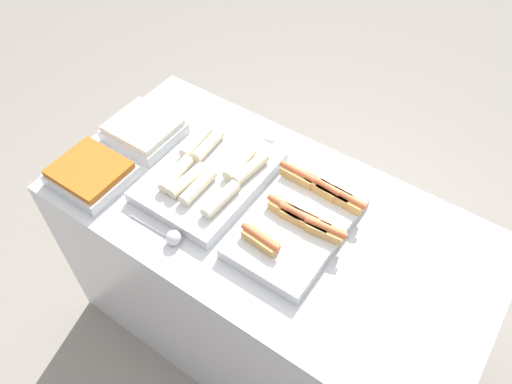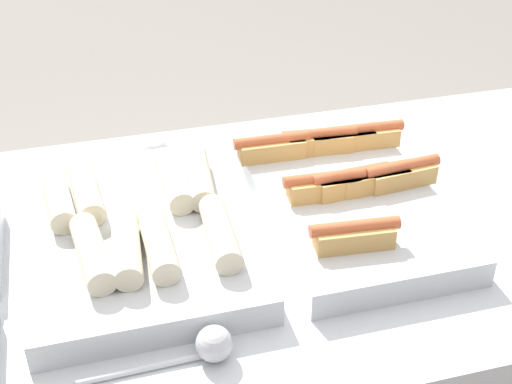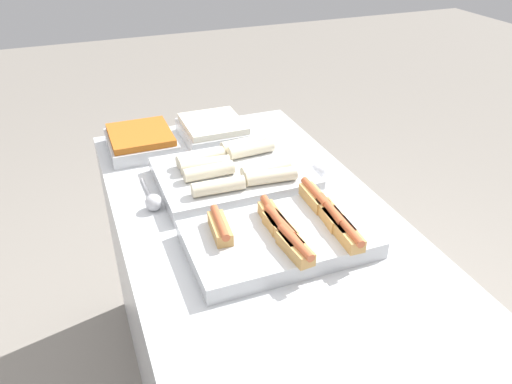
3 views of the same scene
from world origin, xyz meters
TOP-DOWN VIEW (x-y plane):
  - counter at (0.00, 0.00)m, footprint 1.61×0.82m
  - tray_hotdogs at (0.12, 0.01)m, footprint 0.35×0.50m
  - tray_wraps at (-0.26, -0.00)m, footprint 0.37×0.50m
  - tray_side_front at (-0.63, -0.24)m, footprint 0.27×0.24m
  - tray_side_back at (-0.63, 0.04)m, footprint 0.27×0.24m
  - serving_spoon_near at (-0.21, -0.28)m, footprint 0.22×0.05m
  - serving_spoon_far at (-0.21, 0.28)m, footprint 0.22×0.05m

SIDE VIEW (x-z plane):
  - counter at x=0.00m, z-range 0.00..0.90m
  - serving_spoon_far at x=-0.21m, z-range 0.90..0.95m
  - serving_spoon_near at x=-0.21m, z-range 0.90..0.95m
  - tray_wraps at x=-0.26m, z-range 0.89..0.99m
  - tray_side_front at x=-0.63m, z-range 0.90..0.98m
  - tray_side_back at x=-0.63m, z-range 0.90..0.98m
  - tray_hotdogs at x=0.12m, z-range 0.89..0.99m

